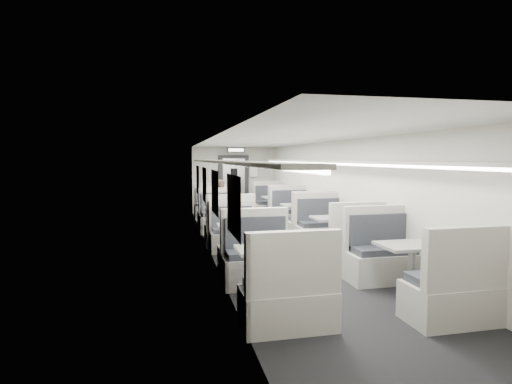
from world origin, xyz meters
name	(u,v)px	position (x,y,z in m)	size (l,w,h in m)	color
room	(277,194)	(0.00, 0.00, 1.20)	(3.24, 12.24, 2.64)	black
booth_left_a	(213,210)	(-1.00, 3.72, 0.39)	(1.06, 2.16, 1.15)	#AEADA4
booth_left_b	(224,223)	(-1.00, 1.27, 0.40)	(1.10, 2.23, 1.19)	#AEADA4
booth_left_c	(239,241)	(-1.00, -0.83, 0.36)	(0.99, 2.00, 1.07)	#AEADA4
booth_left_d	(270,275)	(-1.00, -3.29, 0.40)	(1.10, 2.23, 1.19)	#AEADA4
booth_right_a	(277,209)	(1.00, 3.57, 0.41)	(1.12, 2.27, 1.21)	#AEADA4
booth_right_b	(301,219)	(1.00, 1.31, 0.41)	(1.13, 2.29, 1.23)	#AEADA4
booth_right_c	(335,235)	(1.00, -0.88, 0.40)	(1.11, 2.25, 1.20)	#AEADA4
booth_right_d	(412,271)	(1.00, -3.55, 0.40)	(1.12, 2.26, 1.21)	#AEADA4
passenger	(221,205)	(-0.91, 2.46, 0.70)	(0.51, 0.34, 1.41)	black
window_a	(198,180)	(-1.49, 3.40, 1.35)	(0.02, 1.18, 0.84)	black
window_b	(204,185)	(-1.49, 1.20, 1.35)	(0.02, 1.18, 0.84)	black
window_c	(215,192)	(-1.49, -1.00, 1.35)	(0.02, 1.18, 0.84)	black
window_d	(234,206)	(-1.49, -3.20, 1.35)	(0.02, 1.18, 0.84)	black
luggage_rack_left	(223,162)	(-1.24, -0.30, 1.92)	(0.46, 10.40, 0.09)	#AEADA4
luggage_rack_right	(336,162)	(1.24, -0.30, 1.92)	(0.46, 10.40, 0.09)	#AEADA4
vestibule_door	(234,184)	(0.00, 5.93, 1.04)	(1.10, 0.13, 2.10)	black
exit_sign	(236,150)	(0.00, 5.44, 2.28)	(0.62, 0.12, 0.16)	black
wall_notice	(254,172)	(0.75, 5.92, 1.50)	(0.32, 0.02, 0.40)	white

